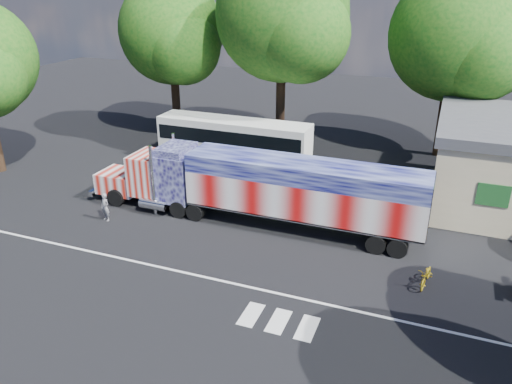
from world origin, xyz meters
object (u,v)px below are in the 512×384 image
(tree_ne_a, at_px, (457,36))
(tree_nw_a, at_px, (173,32))
(bicycle, at_px, (426,276))
(semi_truck, at_px, (261,187))
(coach_bus, at_px, (234,141))
(woman, at_px, (105,207))
(tree_n_mid, at_px, (284,15))

(tree_ne_a, bearing_deg, tree_nw_a, -173.87)
(bicycle, height_order, tree_ne_a, tree_ne_a)
(semi_truck, height_order, tree_ne_a, tree_ne_a)
(semi_truck, bearing_deg, bicycle, -18.68)
(semi_truck, bearing_deg, coach_bus, 122.24)
(semi_truck, relative_size, bicycle, 11.30)
(coach_bus, distance_m, woman, 11.67)
(semi_truck, xyz_separation_m, bicycle, (9.12, -3.08, -1.71))
(tree_n_mid, relative_size, tree_nw_a, 1.17)
(semi_truck, relative_size, tree_nw_a, 1.53)
(semi_truck, bearing_deg, tree_n_mid, 103.34)
(coach_bus, bearing_deg, tree_nw_a, 145.78)
(tree_nw_a, bearing_deg, coach_bus, -34.22)
(woman, xyz_separation_m, tree_ne_a, (17.17, 18.63, 8.06))
(tree_n_mid, bearing_deg, tree_ne_a, 15.17)
(woman, height_order, tree_nw_a, tree_nw_a)
(tree_ne_a, bearing_deg, bicycle, -89.22)
(coach_bus, distance_m, bicycle, 18.39)
(semi_truck, xyz_separation_m, tree_nw_a, (-12.72, 13.41, 6.41))
(bicycle, bearing_deg, coach_bus, 150.57)
(semi_truck, bearing_deg, tree_nw_a, 133.50)
(coach_bus, height_order, woman, coach_bus)
(woman, relative_size, tree_ne_a, 0.12)
(bicycle, xyz_separation_m, tree_n_mid, (-12.09, 15.60, 9.72))
(woman, bearing_deg, tree_nw_a, 120.44)
(woman, relative_size, bicycle, 0.93)
(tree_ne_a, bearing_deg, semi_truck, -119.41)
(coach_bus, xyz_separation_m, tree_ne_a, (14.11, 7.40, 7.16))
(semi_truck, distance_m, tree_n_mid, 15.15)
(bicycle, distance_m, tree_ne_a, 20.60)
(tree_n_mid, distance_m, tree_nw_a, 9.93)
(bicycle, relative_size, tree_n_mid, 0.12)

